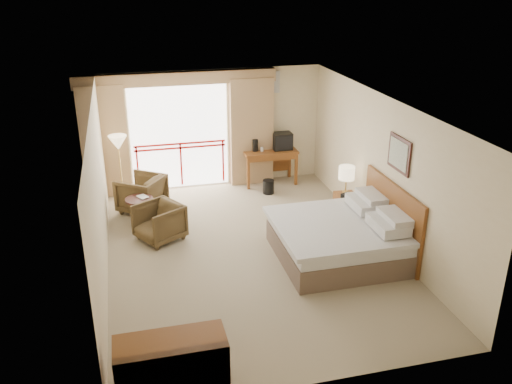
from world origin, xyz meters
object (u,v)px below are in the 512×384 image
object	(u,v)px
table_lamp	(347,173)
dresser	(172,371)
desk	(269,157)
armchair_far	(143,211)
wastebasket	(268,187)
tv	(282,141)
nightstand	(345,208)
floor_lamp	(118,145)
side_table	(140,207)
armchair_near	(161,239)
bed	(340,238)

from	to	relation	value
table_lamp	dresser	distance (m)	5.76
desk	armchair_far	world-z (taller)	desk
armchair_far	desk	bearing A→B (deg)	143.07
wastebasket	tv	bearing A→B (deg)	51.18
nightstand	armchair_far	bearing A→B (deg)	163.23
floor_lamp	desk	bearing A→B (deg)	6.87
nightstand	wastebasket	world-z (taller)	nightstand
tv	side_table	size ratio (longest dim) A/B	0.74
wastebasket	floor_lamp	size ratio (longest dim) A/B	0.21
table_lamp	armchair_near	size ratio (longest dim) A/B	0.72
bed	dresser	distance (m)	4.24
desk	side_table	size ratio (longest dim) A/B	2.13
bed	desk	bearing A→B (deg)	93.65
dresser	nightstand	bearing A→B (deg)	50.09
bed	tv	xyz separation A→B (m)	(0.06, 3.78, 0.64)
tv	dresser	xyz separation A→B (m)	(-3.28, -6.53, -0.59)
table_lamp	armchair_far	xyz separation A→B (m)	(-3.96, 1.45, -1.01)
desk	side_table	bearing A→B (deg)	-146.97
bed	desk	world-z (taller)	bed
bed	side_table	world-z (taller)	bed
side_table	floor_lamp	world-z (taller)	floor_lamp
table_lamp	armchair_far	size ratio (longest dim) A/B	0.66
armchair_near	dresser	bearing A→B (deg)	-33.16
bed	armchair_far	bearing A→B (deg)	138.67
nightstand	tv	size ratio (longest dim) A/B	1.30
tv	wastebasket	xyz separation A→B (m)	(-0.50, -0.62, -0.86)
dresser	floor_lamp	bearing A→B (deg)	97.50
nightstand	armchair_near	distance (m)	3.72
armchair_near	side_table	world-z (taller)	side_table
floor_lamp	armchair_near	bearing A→B (deg)	-72.14
table_lamp	tv	distance (m)	2.42
wastebasket	armchair_far	bearing A→B (deg)	-174.41
tv	armchair_near	xyz separation A→B (m)	(-3.08, -2.31, -1.02)
table_lamp	desk	distance (m)	2.60
armchair_near	side_table	distance (m)	0.85
bed	side_table	bearing A→B (deg)	147.50
table_lamp	floor_lamp	bearing A→B (deg)	155.38
wastebasket	armchair_far	xyz separation A→B (m)	(-2.84, -0.28, -0.16)
armchair_near	armchair_far	bearing A→B (deg)	159.52
floor_lamp	armchair_far	bearing A→B (deg)	-54.99
side_table	armchair_far	bearing A→B (deg)	84.53
side_table	desk	bearing A→B (deg)	28.77
desk	armchair_far	distance (m)	3.24
side_table	floor_lamp	bearing A→B (deg)	103.46
bed	floor_lamp	world-z (taller)	floor_lamp
bed	floor_lamp	distance (m)	5.10
nightstand	dresser	distance (m)	5.69
bed	armchair_far	size ratio (longest dim) A/B	2.49
nightstand	dresser	xyz separation A→B (m)	(-3.91, -4.14, 0.14)
table_lamp	floor_lamp	xyz separation A→B (m)	(-4.34, 1.99, 0.30)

